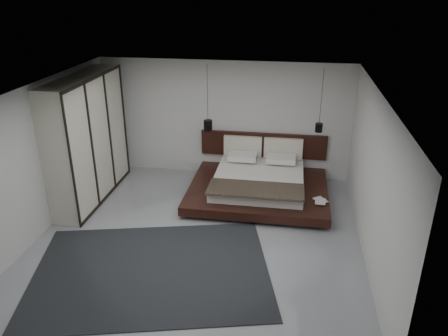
% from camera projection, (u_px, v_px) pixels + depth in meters
% --- Properties ---
extents(floor, '(6.00, 6.00, 0.00)m').
position_uv_depth(floor, '(200.00, 236.00, 8.31)').
color(floor, '#94979C').
rests_on(floor, ground).
extents(ceiling, '(6.00, 6.00, 0.00)m').
position_uv_depth(ceiling, '(196.00, 91.00, 7.19)').
color(ceiling, white).
rests_on(ceiling, wall_back).
extents(wall_back, '(6.00, 0.00, 6.00)m').
position_uv_depth(wall_back, '(224.00, 119.00, 10.47)').
color(wall_back, silver).
rests_on(wall_back, floor).
extents(wall_front, '(6.00, 0.00, 6.00)m').
position_uv_depth(wall_front, '(143.00, 271.00, 5.03)').
color(wall_front, silver).
rests_on(wall_front, floor).
extents(wall_left, '(0.00, 6.00, 6.00)m').
position_uv_depth(wall_left, '(41.00, 158.00, 8.18)').
color(wall_left, silver).
rests_on(wall_left, floor).
extents(wall_right, '(0.00, 6.00, 6.00)m').
position_uv_depth(wall_right, '(373.00, 180.00, 7.32)').
color(wall_right, silver).
rests_on(wall_right, floor).
extents(lattice_screen, '(0.05, 0.90, 2.60)m').
position_uv_depth(lattice_screen, '(99.00, 124.00, 10.44)').
color(lattice_screen, black).
rests_on(lattice_screen, floor).
extents(bed, '(3.02, 2.49, 1.12)m').
position_uv_depth(bed, '(259.00, 183.00, 9.77)').
color(bed, black).
rests_on(bed, floor).
extents(book_lower, '(0.33, 0.35, 0.03)m').
position_uv_depth(book_lower, '(316.00, 201.00, 8.97)').
color(book_lower, '#99724C').
rests_on(book_lower, bed).
extents(book_upper, '(0.24, 0.31, 0.02)m').
position_uv_depth(book_upper, '(315.00, 201.00, 8.93)').
color(book_upper, '#99724C').
rests_on(book_upper, book_lower).
extents(pendant_left, '(0.20, 0.20, 1.49)m').
position_uv_depth(pendant_left, '(208.00, 125.00, 9.95)').
color(pendant_left, black).
rests_on(pendant_left, ceiling).
extents(pendant_right, '(0.16, 0.16, 1.40)m').
position_uv_depth(pendant_right, '(319.00, 127.00, 9.56)').
color(pendant_right, black).
rests_on(pendant_right, ceiling).
extents(wardrobe, '(0.65, 2.75, 2.70)m').
position_uv_depth(wardrobe, '(87.00, 139.00, 9.33)').
color(wardrobe, beige).
rests_on(wardrobe, floor).
extents(rug, '(4.42, 3.61, 0.02)m').
position_uv_depth(rug, '(152.00, 270.00, 7.31)').
color(rug, black).
rests_on(rug, floor).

